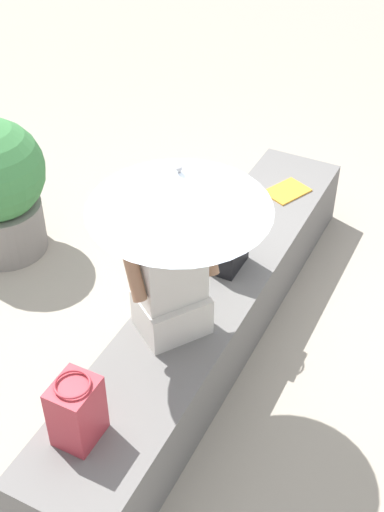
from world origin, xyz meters
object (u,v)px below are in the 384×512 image
(handbag_black, at_px, (77,411))
(magazine, at_px, (287,191))
(tote_bag_canvas, at_px, (228,240))
(parasol, at_px, (179,190))
(person_seated, at_px, (171,271))

(handbag_black, xyz_separation_m, magazine, (-2.26, 0.14, -0.16))
(handbag_black, relative_size, magazine, 1.26)
(handbag_black, relative_size, tote_bag_canvas, 0.93)
(handbag_black, bearing_deg, parasol, 170.51)
(tote_bag_canvas, height_order, magazine, tote_bag_canvas)
(person_seated, distance_m, handbag_black, 0.82)
(person_seated, distance_m, parasol, 0.53)
(person_seated, relative_size, handbag_black, 2.55)
(handbag_black, distance_m, magazine, 2.27)
(tote_bag_canvas, bearing_deg, person_seated, -4.66)
(person_seated, bearing_deg, parasol, 60.63)
(person_seated, height_order, handbag_black, person_seated)
(tote_bag_canvas, bearing_deg, handbag_black, -3.98)
(parasol, distance_m, tote_bag_canvas, 0.97)
(person_seated, bearing_deg, handbag_black, -3.47)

